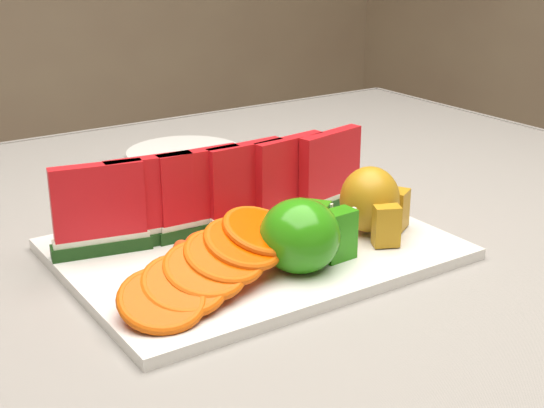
% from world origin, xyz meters
% --- Properties ---
extents(table, '(1.40, 0.90, 0.75)m').
position_xyz_m(table, '(0.00, 0.00, 0.65)').
color(table, '#443116').
rests_on(table, ground).
extents(tablecloth, '(1.53, 1.03, 0.20)m').
position_xyz_m(tablecloth, '(0.00, 0.00, 0.72)').
color(tablecloth, slate).
rests_on(tablecloth, table).
extents(platter, '(0.40, 0.30, 0.01)m').
position_xyz_m(platter, '(0.05, -0.10, 0.76)').
color(platter, silver).
rests_on(platter, tablecloth).
extents(apple_cluster, '(0.12, 0.11, 0.08)m').
position_xyz_m(apple_cluster, '(0.06, -0.17, 0.80)').
color(apple_cluster, '#1A820C').
rests_on(apple_cluster, platter).
extents(pear_cluster, '(0.09, 0.09, 0.08)m').
position_xyz_m(pear_cluster, '(0.18, -0.15, 0.81)').
color(pear_cluster, '#925D1B').
rests_on(pear_cluster, platter).
extents(side_plate, '(0.19, 0.19, 0.01)m').
position_xyz_m(side_plate, '(0.16, 0.28, 0.76)').
color(side_plate, silver).
rests_on(side_plate, tablecloth).
extents(watermelon_row, '(0.39, 0.07, 0.10)m').
position_xyz_m(watermelon_row, '(0.04, -0.05, 0.82)').
color(watermelon_row, '#0B4114').
rests_on(watermelon_row, platter).
extents(orange_fan_front, '(0.23, 0.14, 0.06)m').
position_xyz_m(orange_fan_front, '(-0.04, -0.17, 0.80)').
color(orange_fan_front, '#E23400').
rests_on(orange_fan_front, platter).
extents(orange_fan_back, '(0.37, 0.10, 0.05)m').
position_xyz_m(orange_fan_back, '(0.08, 0.03, 0.79)').
color(orange_fan_back, '#E23400').
rests_on(orange_fan_back, platter).
extents(tangerine_segments, '(0.15, 0.08, 0.02)m').
position_xyz_m(tangerine_segments, '(0.03, -0.09, 0.78)').
color(tangerine_segments, '#D43F0D').
rests_on(tangerine_segments, platter).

